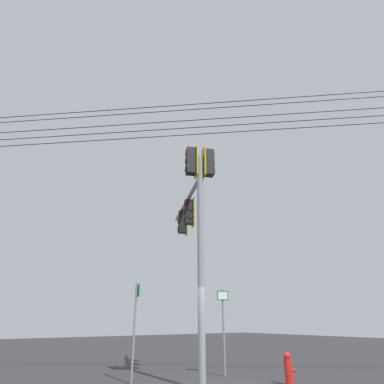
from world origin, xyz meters
name	(u,v)px	position (x,y,z in m)	size (l,w,h in m)	color
signal_mast_assembly	(194,213)	(1.02, -0.21, 4.98)	(4.61, 2.43, 6.93)	gray
route_sign_primary	(135,322)	(2.00, 1.24, 1.60)	(0.27, 0.11, 2.71)	slate
fire_hydrant	(288,369)	(-0.67, -2.18, 0.40)	(0.22, 0.30, 0.81)	red
route_sign_secondary	(223,322)	(1.49, -1.75, 1.59)	(0.21, 0.35, 2.63)	slate
overhead_wire_span	(158,121)	(1.09, 1.26, 8.06)	(20.62, 23.79, 1.68)	black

